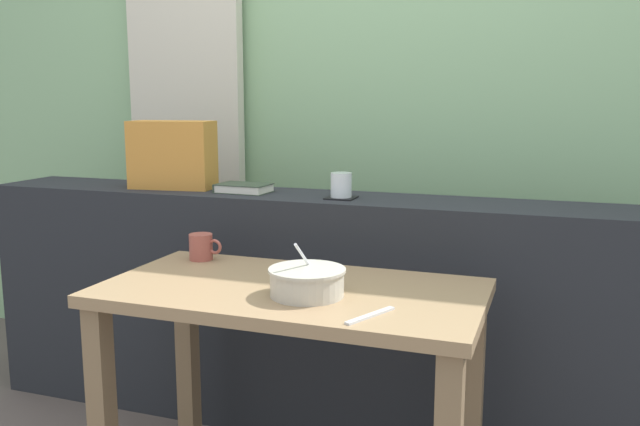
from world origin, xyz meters
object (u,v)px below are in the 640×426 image
at_px(closed_book, 243,188).
at_px(juice_glass, 341,186).
at_px(coaster_square, 341,198).
at_px(throw_pillow, 172,155).
at_px(soup_bowl, 307,282).
at_px(ceramic_mug, 202,247).
at_px(breakfast_table, 292,330).
at_px(fork_utensil, 370,315).

bearing_deg(closed_book, juice_glass, -3.44).
distance_m(coaster_square, closed_book, 0.39).
height_order(throw_pillow, soup_bowl, throw_pillow).
bearing_deg(juice_glass, closed_book, 176.56).
xyz_separation_m(coaster_square, closed_book, (-0.39, 0.02, 0.01)).
bearing_deg(coaster_square, throw_pillow, 176.93).
bearing_deg(ceramic_mug, breakfast_table, -26.28).
relative_size(soup_bowl, fork_utensil, 1.22).
height_order(coaster_square, closed_book, closed_book).
bearing_deg(ceramic_mug, fork_utensil, -29.00).
bearing_deg(breakfast_table, soup_bowl, -42.67).
bearing_deg(ceramic_mug, coaster_square, 42.44).
height_order(juice_glass, fork_utensil, juice_glass).
bearing_deg(ceramic_mug, closed_book, 93.52).
height_order(coaster_square, ceramic_mug, coaster_square).
bearing_deg(juice_glass, coaster_square, 180.00).
relative_size(coaster_square, soup_bowl, 0.48).
distance_m(breakfast_table, coaster_square, 0.61).
bearing_deg(juice_glass, soup_bowl, -80.66).
bearing_deg(breakfast_table, closed_book, 126.90).
relative_size(juice_glass, ceramic_mug, 0.76).
distance_m(juice_glass, fork_utensil, 0.80).
xyz_separation_m(coaster_square, throw_pillow, (-0.70, 0.04, 0.13)).
height_order(closed_book, soup_bowl, closed_book).
distance_m(breakfast_table, soup_bowl, 0.19).
bearing_deg(closed_book, breakfast_table, -53.10).
xyz_separation_m(coaster_square, soup_bowl, (0.10, -0.60, -0.14)).
height_order(breakfast_table, fork_utensil, fork_utensil).
relative_size(throw_pillow, fork_utensil, 1.88).
xyz_separation_m(soup_bowl, ceramic_mug, (-0.47, 0.26, 0.01)).
height_order(coaster_square, fork_utensil, coaster_square).
height_order(closed_book, ceramic_mug, closed_book).
xyz_separation_m(coaster_square, juice_glass, (0.00, 0.00, 0.04)).
height_order(juice_glass, ceramic_mug, juice_glass).
distance_m(breakfast_table, juice_glass, 0.63).
height_order(coaster_square, juice_glass, juice_glass).
bearing_deg(soup_bowl, juice_glass, 99.34).
xyz_separation_m(soup_bowl, fork_utensil, (0.21, -0.11, -0.03)).
height_order(juice_glass, closed_book, juice_glass).
xyz_separation_m(juice_glass, ceramic_mug, (-0.37, -0.34, -0.17)).
bearing_deg(coaster_square, ceramic_mug, -137.56).
bearing_deg(ceramic_mug, juice_glass, 42.44).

